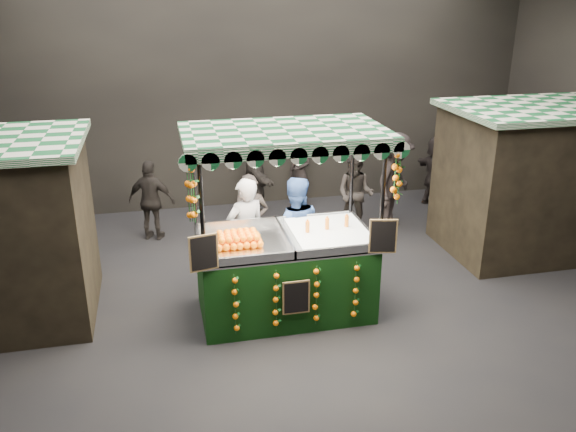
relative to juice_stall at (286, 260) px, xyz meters
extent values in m
plane|color=black|center=(0.29, -0.20, -0.84)|extent=(12.00, 12.00, 0.00)
cube|color=black|center=(0.29, 4.80, 1.66)|extent=(12.00, 0.10, 5.00)
cube|color=black|center=(0.29, -5.20, 1.66)|extent=(12.00, 0.10, 5.00)
cube|color=black|center=(4.69, 1.30, 0.41)|extent=(2.80, 2.00, 2.50)
cube|color=#135A2A|center=(4.69, 1.30, 1.71)|extent=(3.00, 2.20, 0.10)
cube|color=black|center=(-0.01, 0.04, -0.29)|extent=(2.41, 1.32, 1.10)
cube|color=silver|center=(-0.01, 0.04, 0.28)|extent=(2.41, 1.32, 0.04)
cylinder|color=black|center=(-1.19, -0.58, 0.47)|extent=(0.05, 0.05, 2.63)
cylinder|color=black|center=(1.16, -0.58, 0.47)|extent=(0.05, 0.05, 2.63)
cylinder|color=black|center=(-1.19, 0.67, 0.47)|extent=(0.05, 0.05, 2.63)
cylinder|color=black|center=(1.16, 0.67, 0.47)|extent=(0.05, 0.05, 2.63)
cube|color=#135A2A|center=(-0.01, 0.04, 1.83)|extent=(2.69, 1.59, 0.09)
cube|color=silver|center=(0.64, 0.04, 0.34)|extent=(1.07, 1.18, 0.09)
cube|color=black|center=(-1.20, -0.65, 0.53)|extent=(0.37, 0.10, 0.48)
cube|color=black|center=(1.17, -0.65, 0.53)|extent=(0.37, 0.10, 0.48)
cube|color=black|center=(-0.01, -0.66, -0.24)|extent=(0.37, 0.03, 0.48)
imported|color=gray|center=(-0.43, 0.93, 0.06)|extent=(0.76, 0.62, 1.80)
imported|color=#2B498B|center=(0.34, 0.90, 0.05)|extent=(0.96, 0.80, 1.77)
imported|color=#2C2624|center=(-0.24, 1.60, -0.03)|extent=(0.67, 0.51, 1.63)
imported|color=#2E2925|center=(1.97, 2.75, -0.08)|extent=(0.94, 0.90, 1.53)
imported|color=black|center=(-1.84, 3.23, -0.08)|extent=(0.97, 0.68, 1.52)
imported|color=black|center=(2.78, 2.78, 0.11)|extent=(1.34, 1.38, 1.89)
imported|color=black|center=(-4.21, 3.25, 0.05)|extent=(0.91, 0.64, 1.78)
imported|color=black|center=(4.13, 3.76, -0.07)|extent=(0.80, 1.49, 1.54)
imported|color=black|center=(1.29, 4.40, -0.08)|extent=(0.60, 0.67, 1.53)
imported|color=#282420|center=(0.25, 3.92, 0.02)|extent=(0.54, 1.60, 1.71)
camera|label=1|loc=(-1.65, -7.37, 3.60)|focal=36.80mm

